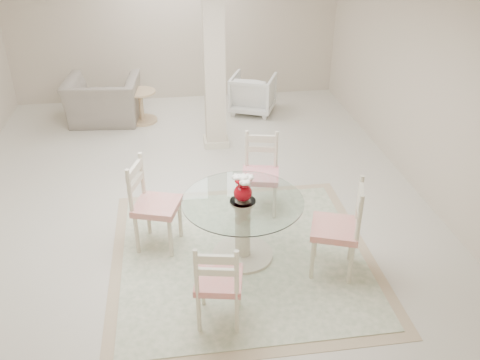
{
  "coord_description": "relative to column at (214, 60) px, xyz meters",
  "views": [
    {
      "loc": [
        -0.15,
        -5.93,
        3.47
      ],
      "look_at": [
        0.5,
        -1.38,
        0.85
      ],
      "focal_mm": 38.0,
      "sensor_mm": 36.0,
      "label": 1
    }
  ],
  "objects": [
    {
      "name": "ground",
      "position": [
        -0.5,
        -1.3,
        -1.35
      ],
      "size": [
        7.0,
        7.0,
        0.0
      ],
      "primitive_type": "plane",
      "color": "beige",
      "rests_on": "ground"
    },
    {
      "name": "area_rug",
      "position": [
        -0.0,
        -2.88,
        -1.34
      ],
      "size": [
        2.82,
        2.82,
        0.02
      ],
      "color": "tan",
      "rests_on": "ground"
    },
    {
      "name": "column",
      "position": [
        0.0,
        0.0,
        0.0
      ],
      "size": [
        0.3,
        0.3,
        2.7
      ],
      "primitive_type": "cube",
      "color": "beige",
      "rests_on": "ground"
    },
    {
      "name": "dining_chair_west",
      "position": [
        -0.96,
        -2.51,
        -0.74
      ],
      "size": [
        0.58,
        0.58,
        1.15
      ],
      "rotation": [
        0.0,
        0.0,
        1.25
      ],
      "color": "beige",
      "rests_on": "ground"
    },
    {
      "name": "side_table",
      "position": [
        -1.17,
        1.08,
        -1.1
      ],
      "size": [
        0.53,
        0.53,
        0.55
      ],
      "color": "#D3B482",
      "rests_on": "ground"
    },
    {
      "name": "dining_chair_east",
      "position": [
        0.96,
        -3.25,
        -0.74
      ],
      "size": [
        0.59,
        0.59,
        1.16
      ],
      "rotation": [
        0.0,
        0.0,
        -1.92
      ],
      "color": "beige",
      "rests_on": "ground"
    },
    {
      "name": "dining_table",
      "position": [
        -0.0,
        -2.88,
        -0.98
      ],
      "size": [
        1.25,
        1.25,
        0.72
      ],
      "rotation": [
        0.0,
        0.0,
        -0.37
      ],
      "color": "beige",
      "rests_on": "ground"
    },
    {
      "name": "red_vase",
      "position": [
        0.0,
        -2.88,
        -0.48
      ],
      "size": [
        0.22,
        0.21,
        0.29
      ],
      "color": "#9C040F",
      "rests_on": "dining_table"
    },
    {
      "name": "recliner_taupe",
      "position": [
        -1.8,
        1.17,
        -0.97
      ],
      "size": [
        1.28,
        1.14,
        0.77
      ],
      "primitive_type": "imported",
      "rotation": [
        0.0,
        0.0,
        3.05
      ],
      "color": "gray",
      "rests_on": "ground"
    },
    {
      "name": "dining_chair_south",
      "position": [
        -0.36,
        -3.83,
        -0.81
      ],
      "size": [
        0.48,
        0.48,
        1.03
      ],
      "rotation": [
        0.0,
        0.0,
        2.95
      ],
      "color": "beige",
      "rests_on": "ground"
    },
    {
      "name": "armchair_white",
      "position": [
        0.79,
        1.26,
        -1.01
      ],
      "size": [
        0.96,
        0.97,
        0.68
      ],
      "primitive_type": "imported",
      "rotation": [
        0.0,
        0.0,
        2.75
      ],
      "color": "white",
      "rests_on": "ground"
    },
    {
      "name": "dining_chair_north",
      "position": [
        0.36,
        -1.92,
        -0.78
      ],
      "size": [
        0.52,
        0.52,
        1.09
      ],
      "rotation": [
        0.0,
        0.0,
        -0.21
      ],
      "color": "beige",
      "rests_on": "ground"
    },
    {
      "name": "room_shell",
      "position": [
        -0.5,
        -1.3,
        0.51
      ],
      "size": [
        6.02,
        7.02,
        2.71
      ],
      "color": "beige",
      "rests_on": "ground"
    }
  ]
}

